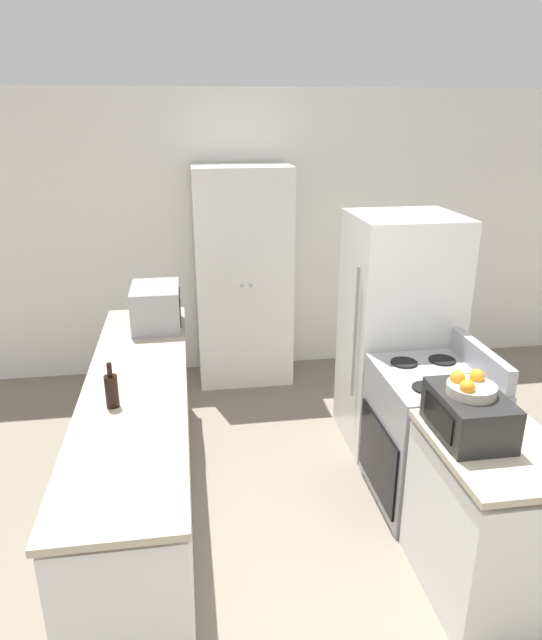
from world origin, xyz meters
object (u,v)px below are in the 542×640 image
Objects in this scene: refrigerator at (398,332)px; fruit_bowl at (470,387)px; microwave at (156,307)px; stove at (428,436)px; wine_bottle at (112,390)px; toaster_oven at (469,414)px; pantry_cabinet at (243,277)px.

refrigerator is 1.47m from fruit_bowl.
refrigerator is 3.67× the size of microwave.
microwave is 2.36m from fruit_bowl.
wine_bottle reaches higher than stove.
toaster_oven is at bearing -41.50° from fruit_bowl.
refrigerator reaches higher than microwave.
microwave is 2.00× the size of fruit_bowl.
fruit_bowl is at bearing 138.50° from toaster_oven.
fruit_bowl is at bearing -72.90° from pantry_cabinet.
wine_bottle is at bearing -176.40° from stove.
stove is 1.98m from wine_bottle.
refrigerator reaches higher than fruit_bowl.
refrigerator is at bearing -11.21° from microwave.
wine_bottle is at bearing -155.82° from refrigerator.
toaster_oven is 0.15m from fruit_bowl.
wine_bottle is (-1.95, -0.87, 0.12)m from refrigerator.
microwave is 2.37m from toaster_oven.
microwave is (-1.75, 0.35, 0.18)m from refrigerator.
pantry_cabinet is at bearing 50.23° from microwave.
stove is 0.88m from toaster_oven.
pantry_cabinet reaches higher than stove.
refrigerator is 1.79m from microwave.
microwave reaches higher than toaster_oven.
toaster_oven reaches higher than stove.
pantry_cabinet is 1.60m from refrigerator.
stove is 0.86m from refrigerator.
refrigerator is 6.74× the size of wine_bottle.
stove is 4.07× the size of wine_bottle.
wine_bottle is 1.85m from toaster_oven.
pantry_cabinet is 7.66× the size of wine_bottle.
pantry_cabinet reaches higher than fruit_bowl.
wine_bottle is at bearing 162.53° from fruit_bowl.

